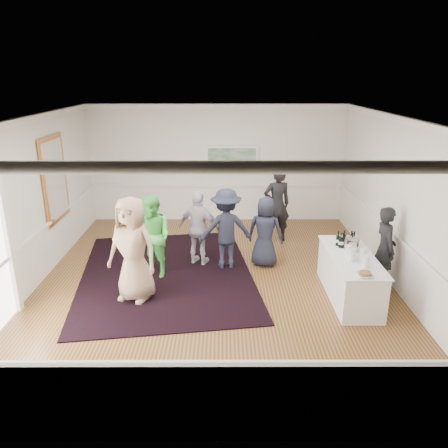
{
  "coord_description": "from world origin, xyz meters",
  "views": [
    {
      "loc": [
        0.16,
        -7.87,
        3.93
      ],
      "look_at": [
        0.18,
        0.2,
        1.15
      ],
      "focal_mm": 35.0,
      "sensor_mm": 36.0,
      "label": 1
    }
  ],
  "objects_px": {
    "serving_table": "(350,276)",
    "bartender": "(385,249)",
    "guest_green": "(153,237)",
    "nut_bowl": "(365,274)",
    "guest_dark_a": "(226,229)",
    "guest_dark_b": "(277,205)",
    "guest_tan": "(133,249)",
    "guest_navy": "(265,232)",
    "guest_lilac": "(199,229)",
    "ice_bucket": "(352,245)"
  },
  "relations": [
    {
      "from": "serving_table",
      "to": "bartender",
      "type": "xyz_separation_m",
      "value": [
        0.71,
        0.33,
        0.4
      ]
    },
    {
      "from": "guest_green",
      "to": "nut_bowl",
      "type": "height_order",
      "value": "guest_green"
    },
    {
      "from": "guest_dark_a",
      "to": "guest_dark_b",
      "type": "distance_m",
      "value": 2.01
    },
    {
      "from": "guest_green",
      "to": "guest_tan",
      "type": "bearing_deg",
      "value": -63.32
    },
    {
      "from": "guest_dark_b",
      "to": "guest_navy",
      "type": "bearing_deg",
      "value": 60.57
    },
    {
      "from": "nut_bowl",
      "to": "guest_lilac",
      "type": "bearing_deg",
      "value": 139.76
    },
    {
      "from": "nut_bowl",
      "to": "guest_green",
      "type": "bearing_deg",
      "value": 154.18
    },
    {
      "from": "serving_table",
      "to": "guest_dark_a",
      "type": "bearing_deg",
      "value": 149.64
    },
    {
      "from": "bartender",
      "to": "guest_dark_b",
      "type": "xyz_separation_m",
      "value": [
        -1.74,
        2.57,
        0.11
      ]
    },
    {
      "from": "guest_green",
      "to": "ice_bucket",
      "type": "height_order",
      "value": "guest_green"
    },
    {
      "from": "guest_lilac",
      "to": "guest_navy",
      "type": "relative_size",
      "value": 1.07
    },
    {
      "from": "guest_dark_a",
      "to": "nut_bowl",
      "type": "relative_size",
      "value": 6.92
    },
    {
      "from": "serving_table",
      "to": "guest_green",
      "type": "xyz_separation_m",
      "value": [
        -3.73,
        0.92,
        0.43
      ]
    },
    {
      "from": "bartender",
      "to": "guest_dark_a",
      "type": "relative_size",
      "value": 0.95
    },
    {
      "from": "guest_green",
      "to": "guest_dark_a",
      "type": "height_order",
      "value": "guest_dark_a"
    },
    {
      "from": "guest_dark_b",
      "to": "nut_bowl",
      "type": "relative_size",
      "value": 7.42
    },
    {
      "from": "guest_lilac",
      "to": "guest_green",
      "type": "bearing_deg",
      "value": 55.1
    },
    {
      "from": "bartender",
      "to": "guest_tan",
      "type": "relative_size",
      "value": 0.85
    },
    {
      "from": "bartender",
      "to": "ice_bucket",
      "type": "height_order",
      "value": "bartender"
    },
    {
      "from": "bartender",
      "to": "guest_green",
      "type": "height_order",
      "value": "guest_green"
    },
    {
      "from": "nut_bowl",
      "to": "guest_tan",
      "type": "bearing_deg",
      "value": 168.16
    },
    {
      "from": "guest_dark_a",
      "to": "guest_navy",
      "type": "height_order",
      "value": "guest_dark_a"
    },
    {
      "from": "guest_dark_b",
      "to": "guest_dark_a",
      "type": "bearing_deg",
      "value": 37.96
    },
    {
      "from": "guest_tan",
      "to": "guest_lilac",
      "type": "bearing_deg",
      "value": 74.88
    },
    {
      "from": "guest_green",
      "to": "guest_dark_a",
      "type": "relative_size",
      "value": 0.98
    },
    {
      "from": "guest_green",
      "to": "guest_dark_a",
      "type": "xyz_separation_m",
      "value": [
        1.47,
        0.41,
        0.02
      ]
    },
    {
      "from": "serving_table",
      "to": "guest_navy",
      "type": "relative_size",
      "value": 1.35
    },
    {
      "from": "guest_dark_a",
      "to": "guest_navy",
      "type": "bearing_deg",
      "value": 179.99
    },
    {
      "from": "guest_lilac",
      "to": "ice_bucket",
      "type": "distance_m",
      "value": 3.17
    },
    {
      "from": "guest_dark_b",
      "to": "guest_navy",
      "type": "distance_m",
      "value": 1.52
    },
    {
      "from": "guest_lilac",
      "to": "nut_bowl",
      "type": "height_order",
      "value": "guest_lilac"
    },
    {
      "from": "bartender",
      "to": "guest_green",
      "type": "distance_m",
      "value": 4.49
    },
    {
      "from": "guest_dark_a",
      "to": "guest_dark_b",
      "type": "height_order",
      "value": "guest_dark_b"
    },
    {
      "from": "guest_lilac",
      "to": "guest_dark_b",
      "type": "relative_size",
      "value": 0.88
    },
    {
      "from": "guest_dark_b",
      "to": "guest_tan",
      "type": "bearing_deg",
      "value": 31.6
    },
    {
      "from": "serving_table",
      "to": "guest_dark_b",
      "type": "relative_size",
      "value": 1.11
    },
    {
      "from": "serving_table",
      "to": "guest_lilac",
      "type": "height_order",
      "value": "guest_lilac"
    },
    {
      "from": "bartender",
      "to": "guest_dark_a",
      "type": "distance_m",
      "value": 3.14
    },
    {
      "from": "serving_table",
      "to": "ice_bucket",
      "type": "relative_size",
      "value": 7.95
    },
    {
      "from": "guest_green",
      "to": "ice_bucket",
      "type": "bearing_deg",
      "value": 27.99
    },
    {
      "from": "serving_table",
      "to": "nut_bowl",
      "type": "height_order",
      "value": "nut_bowl"
    },
    {
      "from": "serving_table",
      "to": "guest_tan",
      "type": "height_order",
      "value": "guest_tan"
    },
    {
      "from": "guest_navy",
      "to": "guest_dark_b",
      "type": "bearing_deg",
      "value": -88.51
    },
    {
      "from": "serving_table",
      "to": "guest_dark_b",
      "type": "distance_m",
      "value": 3.12
    },
    {
      "from": "bartender",
      "to": "guest_green",
      "type": "bearing_deg",
      "value": 80.44
    },
    {
      "from": "guest_tan",
      "to": "ice_bucket",
      "type": "xyz_separation_m",
      "value": [
        3.99,
        0.26,
        -0.02
      ]
    },
    {
      "from": "serving_table",
      "to": "guest_tan",
      "type": "distance_m",
      "value": 3.98
    },
    {
      "from": "ice_bucket",
      "to": "guest_tan",
      "type": "bearing_deg",
      "value": -176.31
    },
    {
      "from": "guest_lilac",
      "to": "guest_dark_a",
      "type": "relative_size",
      "value": 0.94
    },
    {
      "from": "guest_lilac",
      "to": "guest_dark_b",
      "type": "height_order",
      "value": "guest_dark_b"
    }
  ]
}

